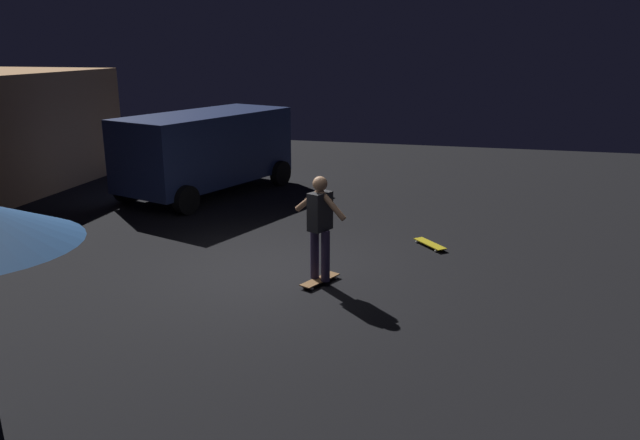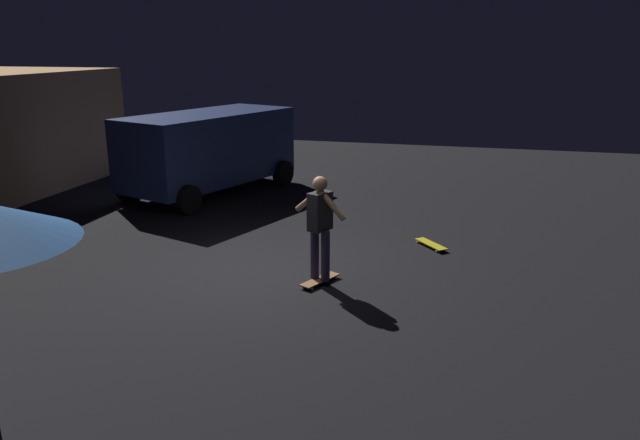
# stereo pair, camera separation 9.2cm
# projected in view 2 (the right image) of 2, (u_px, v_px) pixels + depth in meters

# --- Properties ---
(ground_plane) EXTENTS (28.00, 28.00, 0.00)m
(ground_plane) POSITION_uv_depth(u_px,v_px,m) (272.00, 272.00, 10.25)
(ground_plane) COLOR black
(parked_van) EXTENTS (4.97, 3.43, 2.03)m
(parked_van) POSITION_uv_depth(u_px,v_px,m) (209.00, 148.00, 15.36)
(parked_van) COLOR navy
(parked_van) RESTS_ON ground_plane
(skateboard_ridden) EXTENTS (0.79, 0.51, 0.07)m
(skateboard_ridden) POSITION_uv_depth(u_px,v_px,m) (320.00, 280.00, 9.76)
(skateboard_ridden) COLOR olive
(skateboard_ridden) RESTS_ON ground_plane
(skateboard_spare) EXTENTS (0.72, 0.66, 0.07)m
(skateboard_spare) POSITION_uv_depth(u_px,v_px,m) (431.00, 244.00, 11.50)
(skateboard_spare) COLOR gold
(skateboard_spare) RESTS_ON ground_plane
(skater) EXTENTS (0.50, 0.93, 1.67)m
(skater) POSITION_uv_depth(u_px,v_px,m) (320.00, 221.00, 9.49)
(skater) COLOR #382D4C
(skater) RESTS_ON skateboard_ridden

